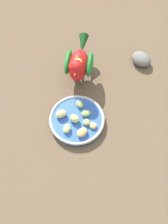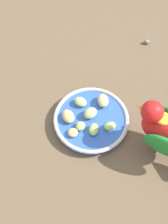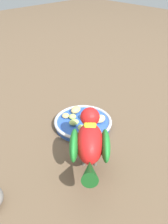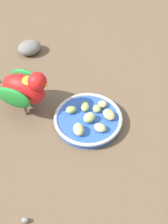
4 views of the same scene
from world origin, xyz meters
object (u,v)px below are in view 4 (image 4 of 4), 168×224
object	(u,v)px
apple_piece_1	(109,115)
rock_large	(29,48)
apple_piece_2	(89,118)
apple_piece_4	(97,109)
apple_piece_6	(102,104)
pebble_0	(25,220)
parrot	(22,87)
feeding_bowl	(88,119)
apple_piece_0	(78,129)
apple_piece_3	(85,107)
apple_piece_7	(100,128)
apple_piece_5	(71,110)

from	to	relation	value
apple_piece_1	rock_large	distance (m)	0.39
apple_piece_2	rock_large	world-z (taller)	apple_piece_2
apple_piece_2	apple_piece_4	distance (m)	0.04
apple_piece_6	pebble_0	size ratio (longest dim) A/B	1.47
parrot	feeding_bowl	bearing A→B (deg)	7.11
apple_piece_2	apple_piece_0	bearing A→B (deg)	122.02
apple_piece_4	apple_piece_3	bearing A→B (deg)	55.88
apple_piece_3	pebble_0	xyz separation A→B (m)	(-0.24, 0.24, -0.02)
pebble_0	apple_piece_1	bearing A→B (deg)	-56.87
apple_piece_0	apple_piece_3	size ratio (longest dim) A/B	1.20
parrot	pebble_0	world-z (taller)	parrot
parrot	apple_piece_3	bearing A→B (deg)	16.88
apple_piece_1	apple_piece_4	xyz separation A→B (m)	(0.03, 0.02, -0.00)
apple_piece_7	pebble_0	bearing A→B (deg)	122.32
apple_piece_0	apple_piece_4	distance (m)	0.09
apple_piece_5	apple_piece_7	size ratio (longest dim) A/B	0.87
apple_piece_5	rock_large	size ratio (longest dim) A/B	0.37
feeding_bowl	parrot	bearing A→B (deg)	51.98
apple_piece_4	feeding_bowl	bearing A→B (deg)	113.43
parrot	pebble_0	distance (m)	0.35
feeding_bowl	apple_piece_5	xyz separation A→B (m)	(0.04, 0.04, 0.02)
apple_piece_5	apple_piece_0	bearing A→B (deg)	174.77
apple_piece_1	rock_large	bearing A→B (deg)	17.28
apple_piece_3	apple_piece_5	xyz separation A→B (m)	(0.00, 0.04, 0.00)
apple_piece_4	parrot	world-z (taller)	parrot
apple_piece_3	pebble_0	bearing A→B (deg)	134.99
feeding_bowl	apple_piece_1	size ratio (longest dim) A/B	4.83
apple_piece_3	apple_piece_6	size ratio (longest dim) A/B	1.29
apple_piece_0	apple_piece_7	bearing A→B (deg)	-104.72
apple_piece_4	apple_piece_6	world-z (taller)	apple_piece_4
apple_piece_3	apple_piece_4	size ratio (longest dim) A/B	1.29
apple_piece_4	parrot	size ratio (longest dim) A/B	0.14
apple_piece_0	apple_piece_6	world-z (taller)	apple_piece_0
apple_piece_7	parrot	world-z (taller)	parrot
apple_piece_2	apple_piece_5	distance (m)	0.06
apple_piece_0	apple_piece_6	size ratio (longest dim) A/B	1.54
apple_piece_6	rock_large	xyz separation A→B (m)	(0.33, 0.12, -0.01)
apple_piece_0	pebble_0	bearing A→B (deg)	131.46
apple_piece_0	pebble_0	world-z (taller)	apple_piece_0
feeding_bowl	rock_large	xyz separation A→B (m)	(0.36, 0.06, 0.01)
apple_piece_0	pebble_0	xyz separation A→B (m)	(-0.17, 0.20, -0.03)
apple_piece_0	apple_piece_1	size ratio (longest dim) A/B	0.97
feeding_bowl	apple_piece_3	size ratio (longest dim) A/B	5.93
apple_piece_6	apple_piece_1	bearing A→B (deg)	178.74
apple_piece_0	parrot	world-z (taller)	parrot
apple_piece_7	rock_large	bearing A→B (deg)	10.50
apple_piece_0	parrot	xyz separation A→B (m)	(0.15, 0.10, 0.06)
apple_piece_5	apple_piece_6	distance (m)	0.09
apple_piece_1	parrot	bearing A→B (deg)	56.28
apple_piece_5	rock_large	xyz separation A→B (m)	(0.32, 0.03, -0.01)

